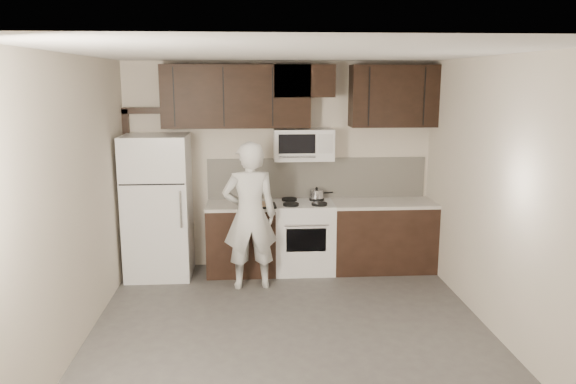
{
  "coord_description": "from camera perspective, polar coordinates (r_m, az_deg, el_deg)",
  "views": [
    {
      "loc": [
        -0.38,
        -5.08,
        2.48
      ],
      "look_at": [
        0.02,
        0.9,
        1.27
      ],
      "focal_mm": 35.0,
      "sensor_mm": 36.0,
      "label": 1
    }
  ],
  "objects": [
    {
      "name": "pizza",
      "position": [
        7.01,
        -2.91,
        -1.23
      ],
      "size": [
        0.28,
        0.28,
        0.02
      ],
      "primitive_type": "cylinder",
      "rotation": [
        0.0,
        0.0,
        0.04
      ],
      "color": "tan",
      "rests_on": "baking_tray"
    },
    {
      "name": "floor",
      "position": [
        5.66,
        0.39,
        -14.52
      ],
      "size": [
        4.5,
        4.5,
        0.0
      ],
      "primitive_type": "plane",
      "color": "#4B4846",
      "rests_on": "ground"
    },
    {
      "name": "saucepan",
      "position": [
        7.37,
        2.94,
        -0.28
      ],
      "size": [
        0.32,
        0.18,
        0.18
      ],
      "color": "silver",
      "rests_on": "stove"
    },
    {
      "name": "ceiling",
      "position": [
        5.09,
        0.43,
        13.94
      ],
      "size": [
        4.5,
        4.5,
        0.0
      ],
      "primitive_type": "plane",
      "rotation": [
        3.14,
        0.0,
        0.0
      ],
      "color": "white",
      "rests_on": "back_wall"
    },
    {
      "name": "back_wall",
      "position": [
        7.42,
        -0.88,
        2.7
      ],
      "size": [
        4.0,
        0.0,
        4.0
      ],
      "primitive_type": "plane",
      "rotation": [
        1.57,
        0.0,
        0.0
      ],
      "color": "beige",
      "rests_on": "ground"
    },
    {
      "name": "upper_cabinets",
      "position": [
        7.18,
        0.86,
        9.88
      ],
      "size": [
        3.48,
        0.35,
        0.78
      ],
      "color": "black",
      "rests_on": "back_wall"
    },
    {
      "name": "microwave",
      "position": [
        7.21,
        1.59,
        4.85
      ],
      "size": [
        0.76,
        0.42,
        0.4
      ],
      "color": "white",
      "rests_on": "upper_cabinets"
    },
    {
      "name": "refrigerator",
      "position": [
        7.24,
        -13.07,
        -1.45
      ],
      "size": [
        0.8,
        0.76,
        1.8
      ],
      "color": "white",
      "rests_on": "floor"
    },
    {
      "name": "baking_tray",
      "position": [
        7.01,
        -2.91,
        -1.4
      ],
      "size": [
        0.42,
        0.32,
        0.02
      ],
      "primitive_type": "cube",
      "rotation": [
        0.0,
        0.0,
        0.04
      ],
      "color": "black",
      "rests_on": "counter_run"
    },
    {
      "name": "counter_run",
      "position": [
        7.37,
        3.98,
        -4.52
      ],
      "size": [
        2.95,
        0.64,
        0.91
      ],
      "color": "black",
      "rests_on": "floor"
    },
    {
      "name": "backsplash",
      "position": [
        7.48,
        2.96,
        1.44
      ],
      "size": [
        2.9,
        0.02,
        0.54
      ],
      "primitive_type": "cube",
      "color": "beige",
      "rests_on": "counter_run"
    },
    {
      "name": "stove",
      "position": [
        7.33,
        1.62,
        -4.53
      ],
      "size": [
        0.76,
        0.66,
        0.94
      ],
      "color": "white",
      "rests_on": "floor"
    },
    {
      "name": "door_trim",
      "position": [
        7.55,
        -15.58,
        1.65
      ],
      "size": [
        0.5,
        0.08,
        2.12
      ],
      "color": "black",
      "rests_on": "floor"
    },
    {
      "name": "person",
      "position": [
        6.66,
        -3.9,
        -2.41
      ],
      "size": [
        0.68,
        0.48,
        1.77
      ],
      "primitive_type": "imported",
      "rotation": [
        0.0,
        0.0,
        3.23
      ],
      "color": "silver",
      "rests_on": "floor"
    }
  ]
}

